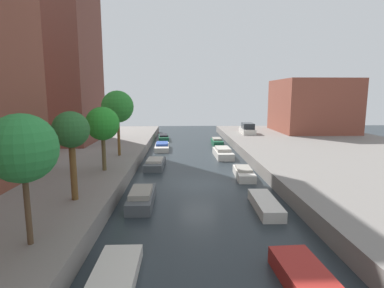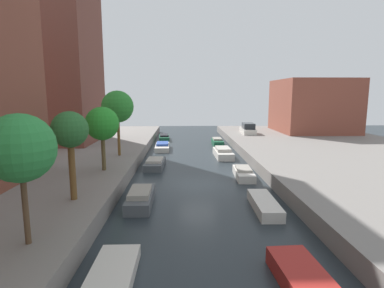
{
  "view_description": "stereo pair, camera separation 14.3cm",
  "coord_description": "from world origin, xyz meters",
  "px_view_note": "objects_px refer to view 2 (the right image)",
  "views": [
    {
      "loc": [
        -1.26,
        -21.16,
        6.36
      ],
      "look_at": [
        -0.18,
        7.39,
        1.78
      ],
      "focal_mm": 28.77,
      "sensor_mm": 36.0,
      "label": 1
    },
    {
      "loc": [
        -1.12,
        -21.16,
        6.36
      ],
      "look_at": [
        -0.18,
        7.39,
        1.78
      ],
      "focal_mm": 28.77,
      "sensor_mm": 36.0,
      "label": 2
    }
  ],
  "objects_px": {
    "street_tree_2": "(70,132)",
    "moored_boat_right_5": "(217,142)",
    "moored_boat_left_3": "(155,163)",
    "moored_boat_right_4": "(223,153)",
    "street_tree_3": "(102,124)",
    "low_block_right": "(313,106)",
    "street_tree_1": "(20,149)",
    "apartment_tower_far": "(46,32)",
    "moored_boat_left_1": "(111,279)",
    "moored_boat_right_2": "(264,205)",
    "street_tree_4": "(118,107)",
    "moored_boat_right_3": "(243,173)",
    "moored_boat_left_4": "(162,147)",
    "moored_boat_right_1": "(307,284)",
    "parked_car": "(248,129)",
    "moored_boat_left_5": "(164,138)",
    "moored_boat_left_2": "(141,197)"
  },
  "relations": [
    {
      "from": "street_tree_2",
      "to": "moored_boat_right_5",
      "type": "height_order",
      "value": "street_tree_2"
    },
    {
      "from": "moored_boat_left_3",
      "to": "moored_boat_right_4",
      "type": "distance_m",
      "value": 7.96
    },
    {
      "from": "street_tree_3",
      "to": "low_block_right",
      "type": "bearing_deg",
      "value": 42.71
    },
    {
      "from": "street_tree_1",
      "to": "street_tree_3",
      "type": "xyz_separation_m",
      "value": [
        0.0,
        11.08,
        -0.19
      ]
    },
    {
      "from": "moored_boat_left_3",
      "to": "apartment_tower_far",
      "type": "bearing_deg",
      "value": 144.23
    },
    {
      "from": "moored_boat_left_1",
      "to": "moored_boat_right_2",
      "type": "bearing_deg",
      "value": 43.66
    },
    {
      "from": "apartment_tower_far",
      "to": "street_tree_4",
      "type": "bearing_deg",
      "value": -42.26
    },
    {
      "from": "street_tree_2",
      "to": "moored_boat_right_4",
      "type": "distance_m",
      "value": 18.88
    },
    {
      "from": "street_tree_4",
      "to": "moored_boat_right_4",
      "type": "distance_m",
      "value": 11.64
    },
    {
      "from": "moored_boat_right_2",
      "to": "street_tree_1",
      "type": "bearing_deg",
      "value": -151.41
    },
    {
      "from": "moored_boat_right_2",
      "to": "moored_boat_right_3",
      "type": "distance_m",
      "value": 6.84
    },
    {
      "from": "moored_boat_left_1",
      "to": "moored_boat_left_3",
      "type": "distance_m",
      "value": 17.1
    },
    {
      "from": "street_tree_4",
      "to": "moored_boat_left_4",
      "type": "distance_m",
      "value": 10.3
    },
    {
      "from": "low_block_right",
      "to": "moored_boat_left_4",
      "type": "bearing_deg",
      "value": -157.27
    },
    {
      "from": "street_tree_4",
      "to": "moored_boat_right_3",
      "type": "height_order",
      "value": "street_tree_4"
    },
    {
      "from": "moored_boat_left_3",
      "to": "low_block_right",
      "type": "bearing_deg",
      "value": 39.82
    },
    {
      "from": "apartment_tower_far",
      "to": "moored_boat_right_1",
      "type": "distance_m",
      "value": 35.14
    },
    {
      "from": "street_tree_1",
      "to": "moored_boat_left_4",
      "type": "relative_size",
      "value": 1.03
    },
    {
      "from": "parked_car",
      "to": "street_tree_4",
      "type": "bearing_deg",
      "value": -134.2
    },
    {
      "from": "apartment_tower_far",
      "to": "moored_boat_left_3",
      "type": "relative_size",
      "value": 6.03
    },
    {
      "from": "moored_boat_left_3",
      "to": "moored_boat_right_3",
      "type": "bearing_deg",
      "value": -26.5
    },
    {
      "from": "street_tree_3",
      "to": "moored_boat_right_3",
      "type": "relative_size",
      "value": 1.18
    },
    {
      "from": "street_tree_2",
      "to": "moored_boat_right_5",
      "type": "bearing_deg",
      "value": 66.4
    },
    {
      "from": "moored_boat_right_3",
      "to": "moored_boat_right_5",
      "type": "relative_size",
      "value": 1.01
    },
    {
      "from": "moored_boat_left_5",
      "to": "moored_boat_right_4",
      "type": "bearing_deg",
      "value": -61.13
    },
    {
      "from": "moored_boat_left_4",
      "to": "moored_boat_right_3",
      "type": "distance_m",
      "value": 14.41
    },
    {
      "from": "moored_boat_right_2",
      "to": "moored_boat_right_5",
      "type": "xyz_separation_m",
      "value": [
        -0.06,
        22.45,
        0.09
      ]
    },
    {
      "from": "low_block_right",
      "to": "moored_boat_left_2",
      "type": "xyz_separation_m",
      "value": [
        -21.56,
        -27.22,
        -4.36
      ]
    },
    {
      "from": "moored_boat_left_1",
      "to": "moored_boat_right_4",
      "type": "distance_m",
      "value": 22.5
    },
    {
      "from": "street_tree_4",
      "to": "moored_boat_left_3",
      "type": "height_order",
      "value": "street_tree_4"
    },
    {
      "from": "moored_boat_left_5",
      "to": "moored_boat_right_5",
      "type": "distance_m",
      "value": 8.45
    },
    {
      "from": "street_tree_3",
      "to": "street_tree_4",
      "type": "distance_m",
      "value": 5.56
    },
    {
      "from": "apartment_tower_far",
      "to": "parked_car",
      "type": "distance_m",
      "value": 27.62
    },
    {
      "from": "street_tree_4",
      "to": "moored_boat_left_2",
      "type": "xyz_separation_m",
      "value": [
        3.18,
        -9.85,
        -4.9
      ]
    },
    {
      "from": "apartment_tower_far",
      "to": "moored_boat_left_3",
      "type": "xyz_separation_m",
      "value": [
        12.47,
        -8.98,
        -12.83
      ]
    },
    {
      "from": "street_tree_4",
      "to": "moored_boat_left_5",
      "type": "bearing_deg",
      "value": 79.17
    },
    {
      "from": "street_tree_4",
      "to": "moored_boat_right_5",
      "type": "distance_m",
      "value": 16.08
    },
    {
      "from": "moored_boat_left_3",
      "to": "moored_boat_right_2",
      "type": "xyz_separation_m",
      "value": [
        6.99,
        -10.41,
        -0.05
      ]
    },
    {
      "from": "low_block_right",
      "to": "street_tree_3",
      "type": "relative_size",
      "value": 2.31
    },
    {
      "from": "moored_boat_right_2",
      "to": "moored_boat_left_3",
      "type": "bearing_deg",
      "value": 123.88
    },
    {
      "from": "street_tree_2",
      "to": "street_tree_3",
      "type": "distance_m",
      "value": 6.28
    },
    {
      "from": "moored_boat_left_1",
      "to": "parked_car",
      "type": "bearing_deg",
      "value": 70.52
    },
    {
      "from": "moored_boat_left_1",
      "to": "moored_boat_left_4",
      "type": "height_order",
      "value": "moored_boat_left_4"
    },
    {
      "from": "apartment_tower_far",
      "to": "moored_boat_left_2",
      "type": "relative_size",
      "value": 5.81
    },
    {
      "from": "moored_boat_right_1",
      "to": "street_tree_2",
      "type": "bearing_deg",
      "value": 145.83
    },
    {
      "from": "moored_boat_left_3",
      "to": "moored_boat_right_4",
      "type": "bearing_deg",
      "value": 33.54
    },
    {
      "from": "moored_boat_right_4",
      "to": "moored_boat_left_1",
      "type": "bearing_deg",
      "value": -107.18
    },
    {
      "from": "moored_boat_left_1",
      "to": "moored_boat_right_2",
      "type": "relative_size",
      "value": 0.98
    },
    {
      "from": "moored_boat_left_5",
      "to": "street_tree_4",
      "type": "bearing_deg",
      "value": -100.83
    },
    {
      "from": "parked_car",
      "to": "low_block_right",
      "type": "bearing_deg",
      "value": 11.96
    }
  ]
}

